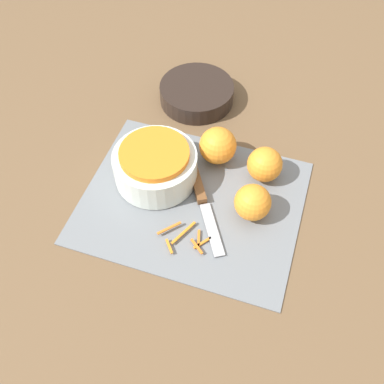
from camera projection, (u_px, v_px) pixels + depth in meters
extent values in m
plane|color=brown|center=(192.00, 202.00, 0.96)|extent=(4.00, 4.00, 0.00)
cube|color=slate|center=(192.00, 201.00, 0.96)|extent=(0.46, 0.37, 0.01)
cylinder|color=silver|center=(155.00, 166.00, 0.97)|extent=(0.18, 0.18, 0.07)
cylinder|color=orange|center=(154.00, 154.00, 0.94)|extent=(0.15, 0.15, 0.02)
cylinder|color=black|center=(197.00, 93.00, 1.13)|extent=(0.19, 0.19, 0.05)
cube|color=brown|center=(200.00, 185.00, 0.97)|extent=(0.07, 0.09, 0.02)
cube|color=#B2B2B7|center=(212.00, 229.00, 0.91)|extent=(0.08, 0.12, 0.00)
sphere|color=orange|center=(265.00, 164.00, 0.97)|extent=(0.08, 0.08, 0.08)
sphere|color=orange|center=(218.00, 146.00, 0.99)|extent=(0.08, 0.08, 0.08)
sphere|color=orange|center=(253.00, 202.00, 0.91)|extent=(0.08, 0.08, 0.08)
cube|color=orange|center=(202.00, 243.00, 0.89)|extent=(0.03, 0.04, 0.00)
cube|color=orange|center=(199.00, 239.00, 0.90)|extent=(0.02, 0.04, 0.00)
cube|color=orange|center=(183.00, 233.00, 0.90)|extent=(0.03, 0.06, 0.00)
cube|color=orange|center=(169.00, 246.00, 0.88)|extent=(0.03, 0.03, 0.00)
cube|color=orange|center=(197.00, 246.00, 0.88)|extent=(0.03, 0.03, 0.00)
cube|color=orange|center=(169.00, 228.00, 0.91)|extent=(0.04, 0.04, 0.00)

